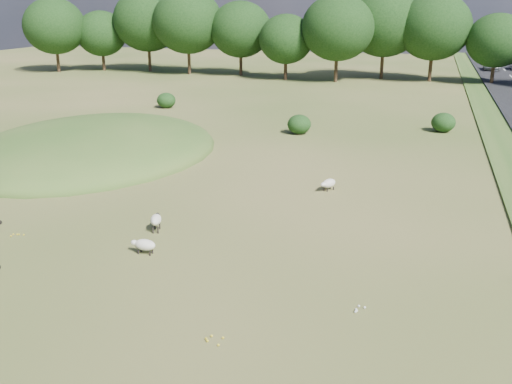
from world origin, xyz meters
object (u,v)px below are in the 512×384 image
sheep_1 (156,220)px  sheep_3 (144,245)px  sheep_4 (329,183)px  car_5 (492,66)px

sheep_1 → sheep_3: size_ratio=1.03×
sheep_4 → sheep_3: bearing=0.3°
sheep_1 → car_5: size_ratio=0.23×
sheep_3 → sheep_1: bearing=-73.9°
sheep_1 → sheep_3: (0.63, -2.33, -0.14)m
sheep_1 → sheep_4: (6.28, 7.89, -0.13)m
sheep_3 → car_5: size_ratio=0.23×
car_5 → sheep_4: bearing=-102.0°
sheep_1 → sheep_3: sheep_1 is taller
car_5 → sheep_1: bearing=-105.5°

